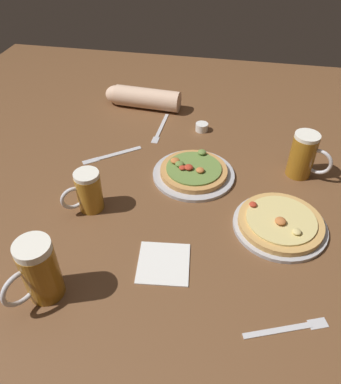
{
  "coord_description": "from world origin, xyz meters",
  "views": [
    {
      "loc": [
        0.17,
        -0.89,
        0.8
      ],
      "look_at": [
        0.0,
        0.0,
        0.02
      ],
      "focal_mm": 34.97,
      "sensor_mm": 36.0,
      "label": 1
    }
  ],
  "objects_px": {
    "pizza_plate_near": "(280,223)",
    "pizza_plate_far": "(193,172)",
    "fork_spare": "(288,328)",
    "ramekin_sauce": "(202,127)",
    "beer_mug_amber": "(304,156)",
    "diner_arm": "(141,98)",
    "beer_mug_pale": "(88,191)",
    "fork_left": "(161,128)",
    "napkin_folded": "(164,263)",
    "beer_mug_dark": "(39,271)",
    "knife_right": "(112,155)"
  },
  "relations": [
    {
      "from": "beer_mug_amber",
      "to": "napkin_folded",
      "type": "distance_m",
      "value": 0.61
    },
    {
      "from": "beer_mug_amber",
      "to": "pizza_plate_far",
      "type": "bearing_deg",
      "value": -167.63
    },
    {
      "from": "fork_left",
      "to": "beer_mug_pale",
      "type": "bearing_deg",
      "value": -103.02
    },
    {
      "from": "knife_right",
      "to": "fork_spare",
      "type": "relative_size",
      "value": 0.98
    },
    {
      "from": "beer_mug_dark",
      "to": "napkin_folded",
      "type": "bearing_deg",
      "value": 28.35
    },
    {
      "from": "pizza_plate_far",
      "to": "ramekin_sauce",
      "type": "bearing_deg",
      "value": 91.93
    },
    {
      "from": "pizza_plate_near",
      "to": "fork_spare",
      "type": "bearing_deg",
      "value": -87.99
    },
    {
      "from": "beer_mug_pale",
      "to": "fork_left",
      "type": "relative_size",
      "value": 0.59
    },
    {
      "from": "beer_mug_pale",
      "to": "fork_left",
      "type": "height_order",
      "value": "beer_mug_pale"
    },
    {
      "from": "beer_mug_dark",
      "to": "beer_mug_pale",
      "type": "bearing_deg",
      "value": 90.04
    },
    {
      "from": "ramekin_sauce",
      "to": "diner_arm",
      "type": "height_order",
      "value": "diner_arm"
    },
    {
      "from": "pizza_plate_far",
      "to": "beer_mug_pale",
      "type": "xyz_separation_m",
      "value": [
        -0.29,
        -0.22,
        0.05
      ]
    },
    {
      "from": "napkin_folded",
      "to": "fork_spare",
      "type": "distance_m",
      "value": 0.35
    },
    {
      "from": "pizza_plate_far",
      "to": "beer_mug_amber",
      "type": "relative_size",
      "value": 1.77
    },
    {
      "from": "diner_arm",
      "to": "knife_right",
      "type": "bearing_deg",
      "value": -91.63
    },
    {
      "from": "beer_mug_pale",
      "to": "napkin_folded",
      "type": "distance_m",
      "value": 0.33
    },
    {
      "from": "diner_arm",
      "to": "beer_mug_amber",
      "type": "bearing_deg",
      "value": -29.24
    },
    {
      "from": "fork_left",
      "to": "ramekin_sauce",
      "type": "bearing_deg",
      "value": 7.26
    },
    {
      "from": "fork_left",
      "to": "diner_arm",
      "type": "xyz_separation_m",
      "value": [
        -0.13,
        0.17,
        0.04
      ]
    },
    {
      "from": "beer_mug_amber",
      "to": "beer_mug_pale",
      "type": "distance_m",
      "value": 0.72
    },
    {
      "from": "pizza_plate_near",
      "to": "ramekin_sauce",
      "type": "height_order",
      "value": "pizza_plate_near"
    },
    {
      "from": "fork_spare",
      "to": "ramekin_sauce",
      "type": "bearing_deg",
      "value": 110.46
    },
    {
      "from": "knife_right",
      "to": "beer_mug_amber",
      "type": "bearing_deg",
      "value": 1.43
    },
    {
      "from": "beer_mug_amber",
      "to": "knife_right",
      "type": "relative_size",
      "value": 0.83
    },
    {
      "from": "beer_mug_pale",
      "to": "pizza_plate_far",
      "type": "bearing_deg",
      "value": 37.16
    },
    {
      "from": "napkin_folded",
      "to": "beer_mug_pale",
      "type": "bearing_deg",
      "value": 147.36
    },
    {
      "from": "pizza_plate_far",
      "to": "beer_mug_dark",
      "type": "bearing_deg",
      "value": -118.42
    },
    {
      "from": "beer_mug_amber",
      "to": "diner_arm",
      "type": "distance_m",
      "value": 0.76
    },
    {
      "from": "pizza_plate_near",
      "to": "pizza_plate_far",
      "type": "distance_m",
      "value": 0.35
    },
    {
      "from": "napkin_folded",
      "to": "pizza_plate_near",
      "type": "bearing_deg",
      "value": 32.59
    },
    {
      "from": "beer_mug_amber",
      "to": "fork_left",
      "type": "height_order",
      "value": "beer_mug_amber"
    },
    {
      "from": "pizza_plate_far",
      "to": "fork_left",
      "type": "bearing_deg",
      "value": 122.27
    },
    {
      "from": "ramekin_sauce",
      "to": "pizza_plate_far",
      "type": "bearing_deg",
      "value": -88.07
    },
    {
      "from": "beer_mug_amber",
      "to": "knife_right",
      "type": "bearing_deg",
      "value": -178.57
    },
    {
      "from": "ramekin_sauce",
      "to": "diner_arm",
      "type": "relative_size",
      "value": 0.15
    },
    {
      "from": "beer_mug_amber",
      "to": "ramekin_sauce",
      "type": "distance_m",
      "value": 0.44
    },
    {
      "from": "beer_mug_amber",
      "to": "fork_spare",
      "type": "relative_size",
      "value": 0.81
    },
    {
      "from": "napkin_folded",
      "to": "fork_left",
      "type": "height_order",
      "value": "napkin_folded"
    },
    {
      "from": "beer_mug_dark",
      "to": "fork_spare",
      "type": "distance_m",
      "value": 0.6
    },
    {
      "from": "fork_left",
      "to": "beer_mug_amber",
      "type": "bearing_deg",
      "value": -20.55
    },
    {
      "from": "pizza_plate_far",
      "to": "fork_spare",
      "type": "bearing_deg",
      "value": -60.42
    },
    {
      "from": "beer_mug_amber",
      "to": "diner_arm",
      "type": "xyz_separation_m",
      "value": [
        -0.66,
        0.37,
        -0.03
      ]
    },
    {
      "from": "pizza_plate_near",
      "to": "ramekin_sauce",
      "type": "relative_size",
      "value": 5.46
    },
    {
      "from": "pizza_plate_near",
      "to": "beer_mug_amber",
      "type": "distance_m",
      "value": 0.29
    },
    {
      "from": "ramekin_sauce",
      "to": "fork_left",
      "type": "height_order",
      "value": "ramekin_sauce"
    },
    {
      "from": "ramekin_sauce",
      "to": "knife_right",
      "type": "distance_m",
      "value": 0.39
    },
    {
      "from": "pizza_plate_far",
      "to": "ramekin_sauce",
      "type": "distance_m",
      "value": 0.3
    },
    {
      "from": "pizza_plate_near",
      "to": "pizza_plate_far",
      "type": "xyz_separation_m",
      "value": [
        -0.29,
        0.2,
        -0.0
      ]
    },
    {
      "from": "fork_left",
      "to": "diner_arm",
      "type": "relative_size",
      "value": 0.68
    },
    {
      "from": "pizza_plate_near",
      "to": "knife_right",
      "type": "bearing_deg",
      "value": 156.67
    }
  ]
}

